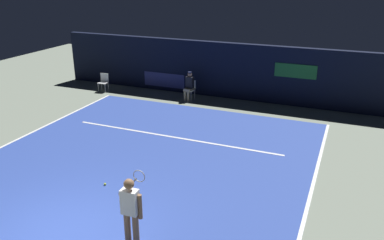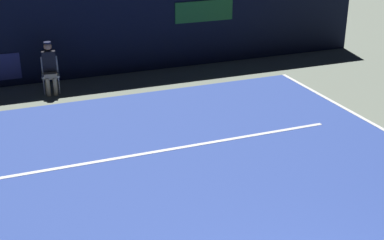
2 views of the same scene
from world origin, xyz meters
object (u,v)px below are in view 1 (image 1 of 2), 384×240
tennis_player (131,210)px  line_judge_on_chair (189,86)px  tennis_ball (105,184)px  courtside_chair_near (104,81)px

tennis_player → line_judge_on_chair: 10.69m
line_judge_on_chair → tennis_ball: 8.29m
line_judge_on_chair → courtside_chair_near: (-4.51, -0.31, -0.18)m
line_judge_on_chair → courtside_chair_near: line_judge_on_chair is taller
tennis_player → tennis_ball: size_ratio=25.44×
tennis_player → tennis_ball: 3.09m
tennis_player → courtside_chair_near: size_ratio=1.97×
tennis_player → courtside_chair_near: 12.48m
courtside_chair_near → tennis_player: bearing=-52.9°
tennis_player → tennis_ball: (-2.12, 2.04, -0.94)m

